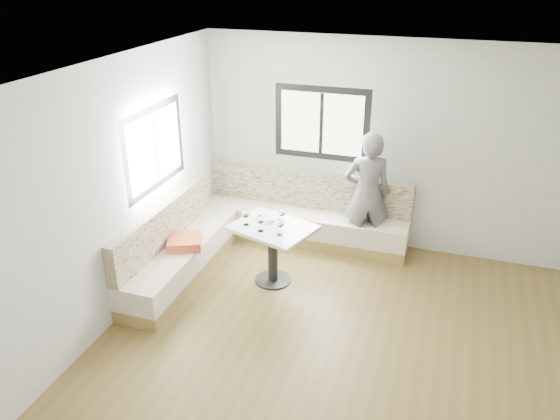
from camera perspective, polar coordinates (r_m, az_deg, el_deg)
name	(u,v)px	position (r m, az deg, el deg)	size (l,w,h in m)	color
room	(341,226)	(5.09, 6.37, -1.67)	(5.01, 5.01, 2.81)	brown
banquette	(252,232)	(7.30, -2.94, -2.31)	(2.90, 2.80, 0.95)	olive
table	(273,240)	(6.58, -0.77, -3.20)	(1.10, 0.96, 0.76)	black
person	(367,194)	(7.23, 9.06, 1.64)	(0.62, 0.41, 1.69)	#605C63
olive_ramekin	(270,220)	(6.60, -1.00, -1.06)	(0.11, 0.11, 0.05)	white
wine_glass_a	(246,214)	(6.48, -3.59, -0.42)	(0.09, 0.09, 0.21)	white
wine_glass_b	(260,220)	(6.32, -2.07, -1.06)	(0.09, 0.09, 0.21)	white
wine_glass_c	(280,224)	(6.23, 0.00, -1.45)	(0.09, 0.09, 0.21)	white
wine_glass_d	(282,212)	(6.50, 0.21, -0.26)	(0.09, 0.09, 0.21)	white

